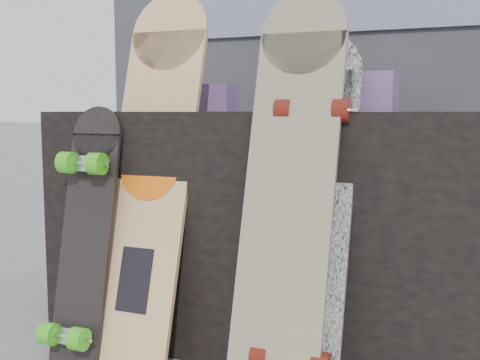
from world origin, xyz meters
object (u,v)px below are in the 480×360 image
at_px(longboard_celtic, 290,180).
at_px(longboard_geisha, 152,163).
at_px(longboard_cascadia, 309,207).
at_px(vendor_table, 289,228).
at_px(skateboard_dark, 83,233).

bearing_deg(longboard_celtic, longboard_geisha, 169.05).
xyz_separation_m(longboard_geisha, longboard_cascadia, (0.54, -0.05, -0.10)).
xyz_separation_m(vendor_table, longboard_cascadia, (0.16, -0.32, 0.13)).
xyz_separation_m(longboard_cascadia, skateboard_dark, (-0.72, -0.08, -0.12)).
relative_size(longboard_geisha, longboard_celtic, 1.04).
relative_size(vendor_table, longboard_cascadia, 1.55).
bearing_deg(longboard_cascadia, skateboard_dark, -173.36).
height_order(vendor_table, longboard_celtic, longboard_celtic).
bearing_deg(longboard_geisha, skateboard_dark, -143.45).
distance_m(vendor_table, longboard_geisha, 0.52).
bearing_deg(longboard_geisha, longboard_cascadia, -5.17).
relative_size(longboard_celtic, longboard_cascadia, 1.11).
bearing_deg(longboard_celtic, longboard_cascadia, 48.55).
xyz_separation_m(longboard_celtic, skateboard_dark, (-0.68, -0.04, -0.20)).
distance_m(longboard_cascadia, skateboard_dark, 0.73).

